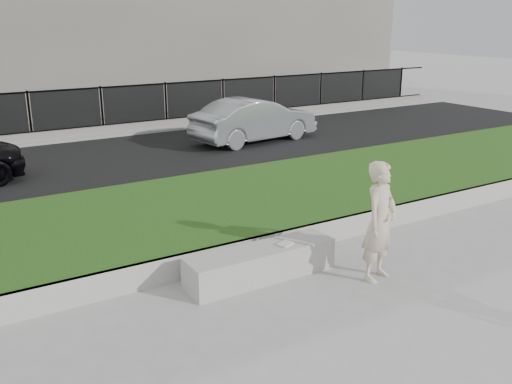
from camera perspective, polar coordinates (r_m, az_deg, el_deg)
ground at (r=8.02m, az=0.02°, el=-10.41°), size 90.00×90.00×0.00m
grass_bank at (r=10.40m, az=-8.70°, el=-2.79°), size 34.00×4.00×0.40m
grass_kerb at (r=8.75m, az=-3.58°, el=-6.55°), size 34.00×0.08×0.40m
street at (r=15.47m, az=-16.75°, el=2.59°), size 34.00×7.00×0.04m
far_pavement at (r=19.75m, az=-20.27°, el=5.41°), size 34.00×3.00×0.12m
iron_fence at (r=18.70m, az=-19.77°, el=6.37°), size 32.00×0.30×1.50m
stone_bench at (r=8.45m, az=0.50°, el=-7.13°), size 2.31×0.58×0.47m
man at (r=8.39m, az=12.30°, el=-2.91°), size 0.75×0.62×1.78m
book at (r=8.49m, az=2.93°, el=-5.20°), size 0.28×0.24×0.03m
car_silver at (r=17.51m, az=-0.14°, el=7.23°), size 4.17×1.94×1.32m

